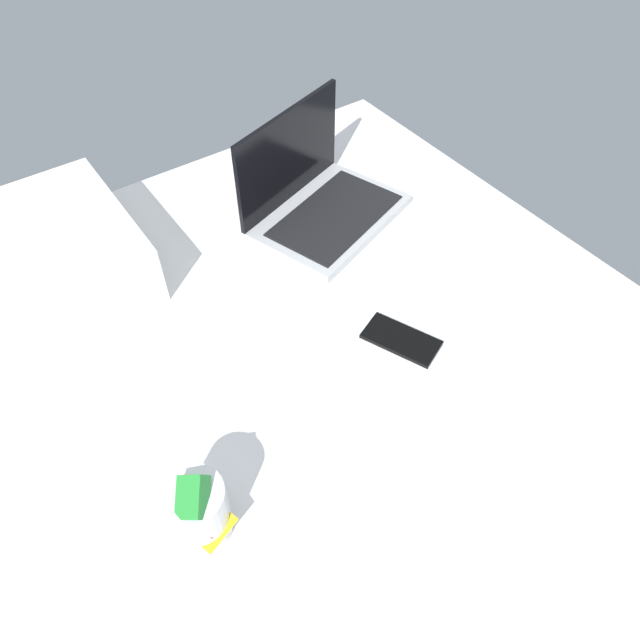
{
  "coord_description": "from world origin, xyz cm",
  "views": [
    {
      "loc": [
        -11.09,
        -52.84,
        103.66
      ],
      "look_at": [
        28.97,
        4.37,
        24.0
      ],
      "focal_mm": 33.42,
      "sensor_mm": 36.0,
      "label": 1
    }
  ],
  "objects": [
    {
      "name": "bed_mattress",
      "position": [
        0.0,
        0.0,
        9.0
      ],
      "size": [
        180.0,
        140.0,
        18.0
      ],
      "primitive_type": "cube",
      "color": "white",
      "rests_on": "ground"
    },
    {
      "name": "laptop",
      "position": [
        49.81,
        34.69,
        22.41
      ],
      "size": [
        38.63,
        32.35,
        23.0
      ],
      "rotation": [
        0.0,
        0.0,
        0.33
      ],
      "color": "#B7BABC",
      "rests_on": "bed_mattress"
    },
    {
      "name": "snack_cup",
      "position": [
        -5.26,
        -14.72,
        23.94
      ],
      "size": [
        9.0,
        10.16,
        14.25
      ],
      "color": "silver",
      "rests_on": "bed_mattress"
    },
    {
      "name": "cell_phone",
      "position": [
        41.36,
        -4.21,
        18.4
      ],
      "size": [
        11.8,
        15.55,
        0.8
      ],
      "primitive_type": "cube",
      "rotation": [
        0.0,
        0.0,
        3.55
      ],
      "color": "black",
      "rests_on": "bed_mattress"
    }
  ]
}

